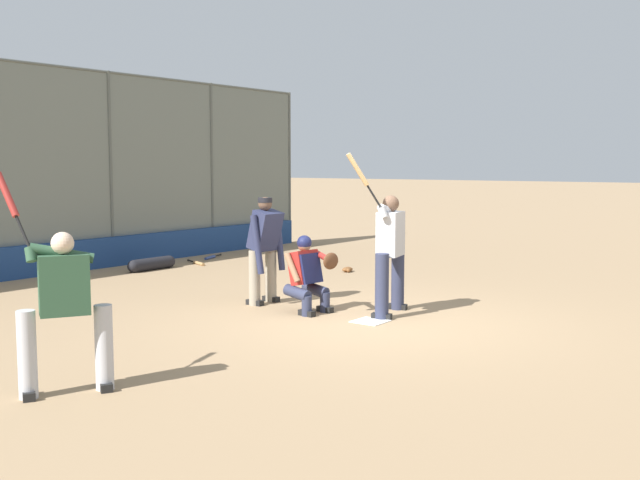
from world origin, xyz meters
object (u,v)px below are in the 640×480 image
Objects in this scene: catcher_behind_plate at (308,273)px; spare_bat_by_padding at (198,263)px; batter_at_plate at (390,250)px; umpire_home at (265,247)px; batter_on_deck at (64,306)px; spare_bat_first_base_side at (211,257)px; fielding_glove_on_dirt at (348,269)px; equipment_bag_dugout_side at (152,264)px.

catcher_behind_plate is 1.37× the size of spare_bat_by_padding.
batter_at_plate reaches higher than umpire_home.
spare_bat_first_base_side is (-7.98, -6.10, -0.80)m from batter_on_deck.
fielding_glove_on_dirt reaches higher than spare_bat_first_base_side.
fielding_glove_on_dirt is at bearing 38.45° from spare_bat_by_padding.
spare_bat_by_padding is at bearing -111.86° from batter_on_deck.
catcher_behind_plate is 1.42× the size of spare_bat_first_base_side.
umpire_home is 0.79× the size of batter_on_deck.
batter_at_plate is 1.40× the size of umpire_home.
spare_bat_by_padding is at bearing -112.13° from catcher_behind_plate.
batter_at_plate reaches higher than spare_bat_by_padding.
spare_bat_by_padding is 0.70× the size of equipment_bag_dugout_side.
spare_bat_first_base_side is at bearing -128.63° from batter_at_plate.
catcher_behind_plate is 0.54× the size of batter_on_deck.
umpire_home is at bearing 14.43° from fielding_glove_on_dirt.
umpire_home reaches higher than spare_bat_first_base_side.
catcher_behind_plate is at bearing 26.89° from fielding_glove_on_dirt.
batter_at_plate is 1.96× the size of equipment_bag_dugout_side.
umpire_home is 3.77m from fielding_glove_on_dirt.
batter_at_plate is 2.02m from umpire_home.
catcher_behind_plate reaches higher than spare_bat_first_base_side.
catcher_behind_plate reaches higher than fielding_glove_on_dirt.
fielding_glove_on_dirt is at bearing 123.10° from equipment_bag_dugout_side.
catcher_behind_plate is at bearing 37.78° from spare_bat_first_base_side.
batter_on_deck is at bearing 17.54° from umpire_home.
batter_at_plate is 7.26m from spare_bat_first_base_side.
equipment_bag_dugout_side is (-1.53, -5.22, -0.46)m from catcher_behind_plate.
batter_at_plate is 2.81× the size of spare_bat_by_padding.
umpire_home reaches higher than catcher_behind_plate.
batter_on_deck reaches higher than umpire_home.
equipment_bag_dugout_side reaches higher than spare_bat_first_base_side.
batter_on_deck is at bearing 16.54° from fielding_glove_on_dirt.
spare_bat_first_base_side is at bearing -112.88° from batter_on_deck.
umpire_home is 4.81m from batter_on_deck.
batter_on_deck reaches higher than spare_bat_first_base_side.
batter_at_plate is 2.92× the size of spare_bat_first_base_side.
batter_at_plate is 8.45× the size of fielding_glove_on_dirt.
spare_bat_by_padding is 1.17m from equipment_bag_dugout_side.
batter_on_deck reaches higher than equipment_bag_dugout_side.
fielding_glove_on_dirt is (-8.12, -2.41, -0.79)m from batter_on_deck.
catcher_behind_plate is 0.96× the size of equipment_bag_dugout_side.
catcher_behind_plate is 6.63m from spare_bat_first_base_side.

